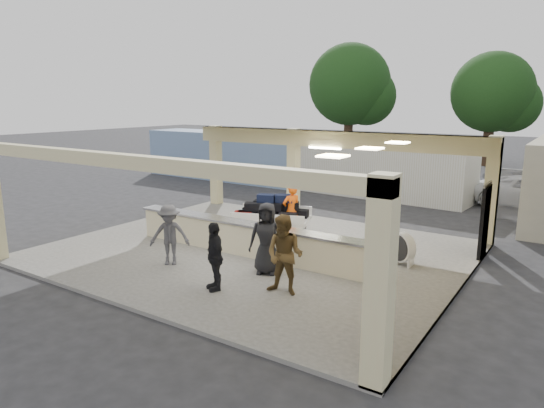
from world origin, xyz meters
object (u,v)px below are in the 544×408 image
Objects in this scene: drum_fan at (402,248)px; passenger_c at (170,235)px; car_white_a at (534,192)px; baggage_handler at (291,211)px; passenger_b at (215,256)px; baggage_counter at (246,238)px; passenger_a at (285,255)px; passenger_d at (267,238)px; container_white at (350,167)px; luggage_cart at (271,214)px; container_blue at (227,155)px.

passenger_c is at bearing -118.60° from drum_fan.
car_white_a is at bearing 106.66° from drum_fan.
baggage_handler is 1.07× the size of passenger_b.
passenger_c is (-1.22, -1.90, 0.37)m from baggage_counter.
passenger_c is (-5.42, -3.55, 0.36)m from drum_fan.
passenger_a reaches higher than baggage_handler.
passenger_d is 12.89m from container_white.
passenger_c is 0.36× the size of car_white_a.
luggage_cart is 4.04m from passenger_c.
baggage_handler reaches higher than drum_fan.
baggage_handler is 4.46m from passenger_c.
passenger_c is 2.80m from passenger_d.
container_white is (-2.04, 9.14, 0.30)m from baggage_handler.
passenger_b is 0.16× the size of container_blue.
container_blue reaches higher than luggage_cart.
container_blue is (-9.96, 11.58, 0.80)m from baggage_counter.
car_white_a is 0.44× the size of container_blue.
baggage_counter is at bearing 150.48° from car_white_a.
luggage_cart is 4.68m from drum_fan.
drum_fan is 0.51× the size of baggage_handler.
baggage_handler is (0.63, 0.26, 0.12)m from luggage_cart.
container_blue reaches higher than baggage_counter.
passenger_b is at bearing -54.23° from passenger_c.
luggage_cart is 9.52m from container_white.
container_blue is (-12.55, 13.52, 0.33)m from passenger_a.
baggage_handler is 0.17× the size of container_blue.
baggage_handler reaches higher than luggage_cart.
passenger_a is (2.40, -4.26, 0.06)m from baggage_handler.
container_blue reaches higher than passenger_b.
car_white_a is at bearing 103.95° from passenger_b.
baggage_counter is 4.28× the size of passenger_a.
container_white is (-0.64, 13.37, 0.35)m from passenger_c.
passenger_c is (-2.25, 0.73, 0.01)m from passenger_b.
container_white reaches higher than passenger_c.
container_blue is (-8.10, 0.11, 0.09)m from container_white.
baggage_handler is 4.89m from passenger_a.
passenger_a is (-1.62, -3.58, 0.46)m from drum_fan.
passenger_c is at bearing 149.72° from car_white_a.
luggage_cart is 1.58× the size of baggage_handler.
luggage_cart is at bearing -77.05° from container_white.
baggage_counter is 4.29× the size of passenger_d.
car_white_a is at bearing 62.83° from baggage_counter.
passenger_d reaches higher than luggage_cart.
car_white_a is (6.25, 10.20, -0.32)m from baggage_handler.
passenger_c reaches higher than car_white_a.
baggage_counter is at bearing -47.70° from container_blue.
baggage_counter is at bearing -76.39° from container_white.
container_white is at bearing 135.13° from passenger_b.
passenger_b is at bearing -92.53° from luggage_cart.
passenger_b is at bearing -68.67° from baggage_counter.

